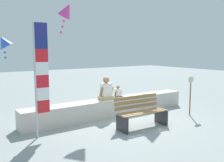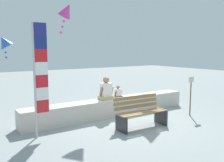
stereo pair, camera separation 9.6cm
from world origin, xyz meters
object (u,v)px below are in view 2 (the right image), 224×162
(park_bench, at_px, (140,113))
(person_child, at_px, (118,93))
(flag_banner, at_px, (39,73))
(kite_magenta, at_px, (67,11))
(sign_post, at_px, (191,93))
(person_adult, at_px, (106,91))
(kite_blue, at_px, (4,42))

(park_bench, distance_m, person_child, 1.56)
(person_child, relative_size, flag_banner, 0.15)
(park_bench, relative_size, person_child, 3.54)
(kite_magenta, bearing_deg, sign_post, -32.60)
(person_child, distance_m, flag_banner, 3.10)
(park_bench, height_order, sign_post, sign_post)
(person_adult, distance_m, flag_banner, 2.62)
(kite_magenta, distance_m, sign_post, 4.85)
(person_child, bearing_deg, kite_blue, 143.41)
(flag_banner, height_order, kite_blue, flag_banner)
(kite_magenta, height_order, kite_blue, kite_magenta)
(park_bench, relative_size, flag_banner, 0.54)
(flag_banner, height_order, sign_post, flag_banner)
(flag_banner, bearing_deg, person_child, 13.45)
(park_bench, bearing_deg, sign_post, 0.34)
(person_child, distance_m, sign_post, 2.43)
(person_adult, relative_size, person_child, 1.75)
(person_child, relative_size, kite_magenta, 0.42)
(person_adult, xyz_separation_m, kite_magenta, (-1.03, 0.70, 2.56))
(kite_magenta, bearing_deg, park_bench, -60.92)
(person_child, xyz_separation_m, sign_post, (1.91, -1.49, 0.04))
(person_adult, distance_m, sign_post, 2.82)
(park_bench, height_order, kite_blue, kite_blue)
(person_child, bearing_deg, sign_post, -37.92)
(person_adult, bearing_deg, kite_magenta, 145.84)
(person_adult, bearing_deg, sign_post, -31.91)
(person_child, relative_size, sign_post, 0.33)
(flag_banner, bearing_deg, kite_blue, 93.97)
(person_child, bearing_deg, person_adult, -179.95)
(sign_post, bearing_deg, kite_magenta, 147.40)
(sign_post, bearing_deg, kite_blue, 142.90)
(park_bench, distance_m, kite_blue, 5.16)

